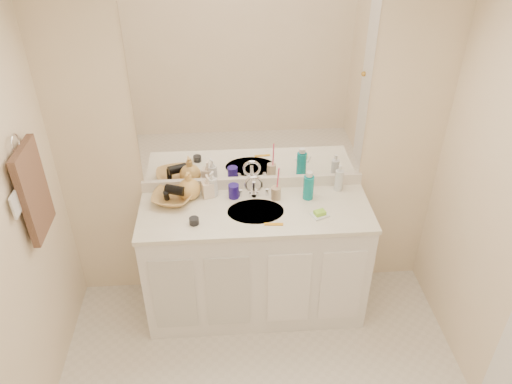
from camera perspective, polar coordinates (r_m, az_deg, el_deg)
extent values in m
cube|color=white|center=(1.66, 2.59, 20.40)|extent=(2.60, 2.60, 0.02)
cube|color=#FEE8C6|center=(3.31, -0.41, 5.30)|extent=(2.60, 0.02, 2.40)
cube|color=white|center=(3.53, -0.06, -7.98)|extent=(1.50, 0.55, 0.85)
cube|color=white|center=(3.26, -0.06, -2.21)|extent=(1.52, 0.57, 0.03)
cube|color=white|center=(3.44, -0.37, 1.08)|extent=(1.52, 0.03, 0.08)
cylinder|color=#B9B5A2|center=(3.24, -0.04, -2.38)|extent=(0.37, 0.37, 0.02)
cylinder|color=silver|center=(3.35, -0.26, 0.37)|extent=(0.02, 0.02, 0.11)
cube|color=white|center=(3.15, -0.43, 11.00)|extent=(1.48, 0.01, 1.20)
cylinder|color=navy|center=(3.34, -2.56, 0.09)|extent=(0.09, 0.09, 0.10)
cylinder|color=tan|center=(3.33, 2.30, -0.14)|extent=(0.09, 0.09, 0.09)
cylinder|color=#FD4270|center=(3.27, 2.51, 1.40)|extent=(0.02, 0.04, 0.19)
cylinder|color=#0B858B|center=(3.33, 6.01, 0.52)|extent=(0.09, 0.09, 0.17)
cylinder|color=silver|center=(3.45, 9.46, 1.33)|extent=(0.06, 0.06, 0.15)
cube|color=white|center=(3.21, 7.28, -2.62)|extent=(0.13, 0.12, 0.01)
cube|color=#92E036|center=(3.20, 7.31, -2.36)|extent=(0.08, 0.07, 0.02)
cube|color=orange|center=(3.12, 2.05, -3.70)|extent=(0.12, 0.04, 0.00)
cylinder|color=black|center=(3.14, -7.09, -3.31)|extent=(0.07, 0.07, 0.04)
imported|color=white|center=(3.34, -4.98, 0.94)|extent=(0.09, 0.09, 0.18)
imported|color=#F7E2C9|center=(3.34, -5.57, 0.69)|extent=(0.09, 0.09, 0.16)
imported|color=#D8A654|center=(3.34, -7.67, 0.77)|extent=(0.19, 0.19, 0.19)
imported|color=#B18447|center=(3.35, -9.50, -0.62)|extent=(0.31, 0.31, 0.06)
cylinder|color=black|center=(3.32, -9.25, 0.22)|extent=(0.14, 0.10, 0.06)
torus|color=silver|center=(2.89, -25.81, 5.01)|extent=(0.01, 0.11, 0.11)
cube|color=#452F25|center=(3.02, -24.07, 0.08)|extent=(0.04, 0.32, 0.55)
cube|color=white|center=(2.85, -25.81, -1.34)|extent=(0.01, 0.08, 0.13)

